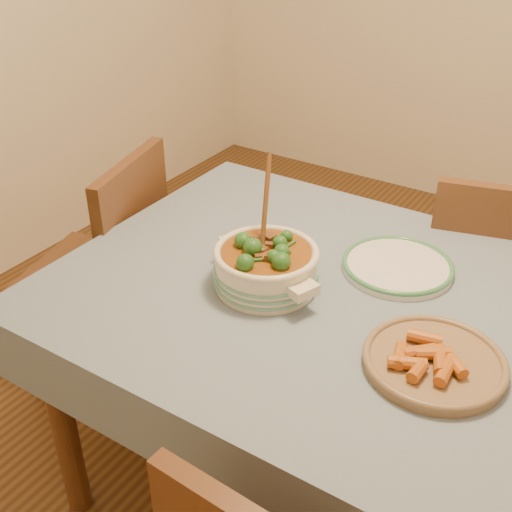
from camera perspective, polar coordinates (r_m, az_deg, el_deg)
The scene contains 7 objects.
floor at distance 2.12m, azimuth 8.95°, elevation -21.53°, with size 4.50×4.50×0.00m, color #4A2915.
dining_table at distance 1.64m, azimuth 10.86°, elevation -7.38°, with size 1.68×1.08×0.76m.
stew_casserole at distance 1.61m, azimuth 0.90°, elevation -0.69°, with size 0.33×0.33×0.31m.
white_plate at distance 1.74m, azimuth 12.47°, elevation -0.87°, with size 0.29×0.29×0.03m.
fried_plate at distance 1.43m, azimuth 15.59°, elevation -8.87°, with size 0.38×0.38×0.05m.
chair_far at distance 2.21m, azimuth 20.11°, elevation -2.43°, with size 0.52×0.52×0.91m.
chair_left at distance 2.25m, azimuth -12.77°, elevation -0.62°, with size 0.51×0.51×0.90m.
Camera 1 is at (0.42, -1.22, 1.68)m, focal length 45.00 mm.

